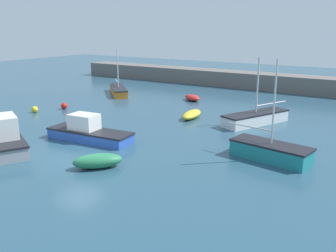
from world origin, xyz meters
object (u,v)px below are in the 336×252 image
Objects in this scene: sailboat_twin_hulled at (256,118)px; mooring_buoy_red at (64,106)px; sailboat_short_mast at (118,90)px; dinghy_near_pier at (192,98)px; sailboat_tall_mast at (271,151)px; mooring_buoy_yellow at (35,109)px; cabin_cruiser_white at (88,132)px; motorboat_grey_hull at (4,138)px; rowboat_blue_near at (192,114)px; open_tender_yellow at (98,161)px.

mooring_buoy_red is at bearing -52.33° from sailboat_twin_hulled.
sailboat_short_mast reaches higher than dinghy_near_pier.
sailboat_twin_hulled is at bearing 125.03° from sailboat_tall_mast.
sailboat_tall_mast is 10.06× the size of mooring_buoy_yellow.
mooring_buoy_yellow is (-21.61, 0.53, -0.23)m from sailboat_tall_mast.
sailboat_twin_hulled is 13.05m from cabin_cruiser_white.
motorboat_grey_hull reaches higher than mooring_buoy_yellow.
mooring_buoy_yellow is at bearing -114.10° from mooring_buoy_red.
sailboat_short_mast is 9.33× the size of mooring_buoy_yellow.
motorboat_grey_hull is at bearing -31.45° from rowboat_blue_near.
sailboat_short_mast is at bearing 88.63° from mooring_buoy_yellow.
open_tender_yellow is at bearing -35.68° from mooring_buoy_red.
sailboat_twin_hulled is 1.00× the size of cabin_cruiser_white.
mooring_buoy_red is at bearing -33.10° from motorboat_grey_hull.
sailboat_twin_hulled is at bearing 20.92° from mooring_buoy_yellow.
motorboat_grey_hull is 10.74× the size of mooring_buoy_red.
sailboat_twin_hulled reaches higher than open_tender_yellow.
sailboat_twin_hulled is at bearing -100.24° from motorboat_grey_hull.
cabin_cruiser_white is (9.73, -14.63, 0.14)m from sailboat_short_mast.
sailboat_tall_mast is (14.59, 7.21, -0.25)m from motorboat_grey_hull.
dinghy_near_pier is 0.42× the size of sailboat_tall_mast.
mooring_buoy_red is at bearing 80.40° from dinghy_near_pier.
cabin_cruiser_white is 10.45× the size of mooring_buoy_red.
dinghy_near_pier is 0.39× the size of sailboat_twin_hulled.
sailboat_twin_hulled is (5.19, 1.05, 0.18)m from rowboat_blue_near.
rowboat_blue_near reaches higher than mooring_buoy_yellow.
rowboat_blue_near is 14.07m from mooring_buoy_yellow.
cabin_cruiser_white is at bearing -98.05° from motorboat_grey_hull.
mooring_buoy_red is at bearing -82.21° from rowboat_blue_near.
cabin_cruiser_white is at bearing 91.85° from open_tender_yellow.
dinghy_near_pier is 20.03m from open_tender_yellow.
open_tender_yellow is at bearing -8.82° from sailboat_short_mast.
sailboat_tall_mast is at bearing 48.97° from sailboat_twin_hulled.
sailboat_twin_hulled reaches higher than mooring_buoy_red.
cabin_cruiser_white reaches higher than mooring_buoy_red.
sailboat_tall_mast is 11.97m from cabin_cruiser_white.
mooring_buoy_red is at bearing -179.21° from sailboat_tall_mast.
cabin_cruiser_white is at bearing -14.83° from sailboat_twin_hulled.
open_tender_yellow is at bearing 133.50° from dinghy_near_pier.
mooring_buoy_yellow is (-10.00, 3.43, -0.30)m from cabin_cruiser_white.
sailboat_tall_mast reaches higher than sailboat_short_mast.
rowboat_blue_near is 0.51× the size of cabin_cruiser_white.
cabin_cruiser_white is at bearing -156.93° from sailboat_tall_mast.
cabin_cruiser_white reaches higher than open_tender_yellow.
mooring_buoy_yellow is (-0.27, -11.20, -0.16)m from sailboat_short_mast.
open_tender_yellow is (1.31, -12.74, 0.08)m from rowboat_blue_near.
sailboat_short_mast reaches higher than mooring_buoy_yellow.
mooring_buoy_red is (-8.02, -10.04, -0.01)m from dinghy_near_pier.
sailboat_short_mast reaches higher than open_tender_yellow.
sailboat_tall_mast is (8.80, -6.36, 0.20)m from rowboat_blue_near.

